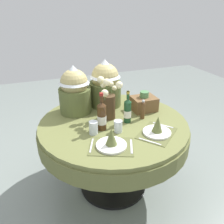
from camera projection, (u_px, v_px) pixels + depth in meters
The scene contains 13 objects.
ground at pixel (113, 184), 2.49m from camera, with size 8.00×8.00×0.00m, color gray.
dining_table at pixel (113, 133), 2.21m from camera, with size 1.41×1.41×0.78m.
place_setting_left at pixel (111, 141), 1.76m from camera, with size 0.41×0.37×0.16m.
place_setting_right at pixel (157, 129), 1.94m from camera, with size 0.43×0.42×0.16m.
flower_vase at pixel (108, 101), 2.13m from camera, with size 0.20×0.22×0.40m.
wine_bottle_left at pixel (128, 111), 2.09m from camera, with size 0.07×0.07×0.30m.
wine_bottle_centre at pixel (102, 116), 1.97m from camera, with size 0.08×0.08×0.34m.
tumbler_near_left at pixel (118, 126), 1.96m from camera, with size 0.07×0.07×0.11m, color silver.
tumbler_near_right at pixel (93, 128), 1.93m from camera, with size 0.08×0.08×0.11m, color silver.
pepper_mill at pixel (143, 110), 2.17m from camera, with size 0.04×0.04×0.19m.
gift_tub_back_left at pixel (74, 88), 2.23m from camera, with size 0.32×0.32×0.48m.
gift_tub_back_centre at pixel (105, 82), 2.39m from camera, with size 0.33×0.33×0.50m.
woven_basket_side_right at pixel (144, 103), 2.35m from camera, with size 0.24×0.20×0.20m.
Camera 1 is at (-0.67, -1.78, 1.79)m, focal length 36.85 mm.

